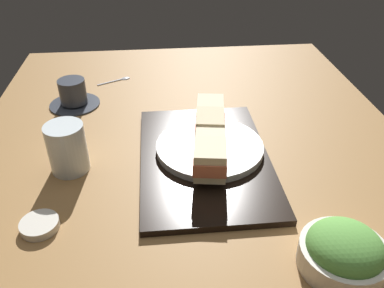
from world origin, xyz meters
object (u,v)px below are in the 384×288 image
sandwich_inner_near (210,143)px  coffee_cup (73,94)px  sandwich_nearmost (210,159)px  small_sauce_dish (40,225)px  sandwich_plate (210,147)px  teaspoon (121,79)px  sandwich_inner_far (210,126)px  sandwich_farmost (210,111)px  salad_bowl (344,252)px  drinking_glass (67,148)px

sandwich_inner_near → coffee_cup: 43.85cm
sandwich_nearmost → small_sauce_dish: bearing=106.6°
sandwich_plate → teaspoon: size_ratio=2.35×
sandwich_inner_far → teaspoon: (38.05, 21.55, -5.24)cm
sandwich_inner_far → small_sauce_dish: sandwich_inner_far is taller
sandwich_inner_near → sandwich_inner_far: sandwich_inner_far is taller
sandwich_inner_near → sandwich_farmost: sandwich_farmost is taller
sandwich_inner_near → coffee_cup: bearing=47.2°
sandwich_inner_near → small_sauce_dish: (-15.46, 31.46, -4.63)cm
coffee_cup → small_sauce_dish: size_ratio=1.98×
sandwich_inner_near → sandwich_inner_far: (6.32, -0.87, 0.22)cm
sandwich_nearmost → sandwich_inner_far: size_ratio=1.05×
sandwich_farmost → small_sauce_dish: 43.77cm
salad_bowl → sandwich_nearmost: bearing=38.9°
sandwich_inner_far → salad_bowl: size_ratio=0.64×
sandwich_inner_far → coffee_cup: (23.42, 33.00, -2.56)cm
sandwich_inner_far → coffee_cup: 40.55cm
salad_bowl → sandwich_farmost: bearing=20.2°
teaspoon → coffee_cup: bearing=141.9°
sandwich_inner_far → sandwich_farmost: (6.32, -0.87, -0.02)cm
small_sauce_dish → drinking_glass: bearing=-9.3°
sandwich_inner_near → small_sauce_dish: sandwich_inner_near is taller
salad_bowl → coffee_cup: 75.67cm
coffee_cup → drinking_glass: 28.79cm
sandwich_plate → sandwich_inner_near: bearing=172.2°
drinking_glass → teaspoon: size_ratio=1.06×
small_sauce_dish → teaspoon: (59.84, -10.78, -0.39)cm
sandwich_nearmost → salad_bowl: (-21.74, -17.57, -2.85)cm
sandwich_plate → small_sauce_dish: (-18.63, 31.89, -1.43)cm
teaspoon → sandwich_inner_far: bearing=-150.5°
coffee_cup → drinking_glass: size_ratio=1.27×
sandwich_plate → sandwich_inner_near: size_ratio=2.64×
sandwich_inner_far → sandwich_farmost: size_ratio=0.96×
sandwich_nearmost → sandwich_farmost: size_ratio=1.00×
sandwich_plate → sandwich_inner_far: 4.68cm
sandwich_plate → coffee_cup: size_ratio=1.75×
sandwich_plate → drinking_glass: 29.37cm
sandwich_farmost → sandwich_inner_far: bearing=172.2°
coffee_cup → drinking_glass: (-28.50, -3.41, 2.14)cm
sandwich_inner_far → small_sauce_dish: (-21.79, 32.33, -4.85)cm
drinking_glass → small_sauce_dish: (-16.70, 2.73, -4.42)cm
salad_bowl → drinking_glass: drinking_glass is taller
salad_bowl → small_sauce_dish: (12.60, 48.16, -2.32)cm
sandwich_plate → sandwich_farmost: (9.48, -1.31, 3.40)cm
sandwich_nearmost → salad_bowl: size_ratio=0.68×
sandwich_plate → sandwich_nearmost: 10.28cm
coffee_cup → teaspoon: (14.63, -11.45, -2.67)cm
sandwich_nearmost → drinking_glass: size_ratio=0.88×
teaspoon → small_sauce_dish: bearing=169.8°
drinking_glass → sandwich_farmost: bearing=-69.5°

